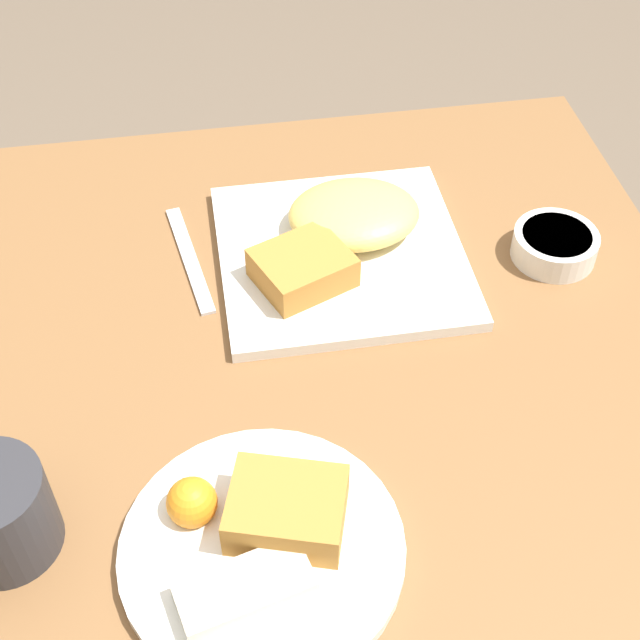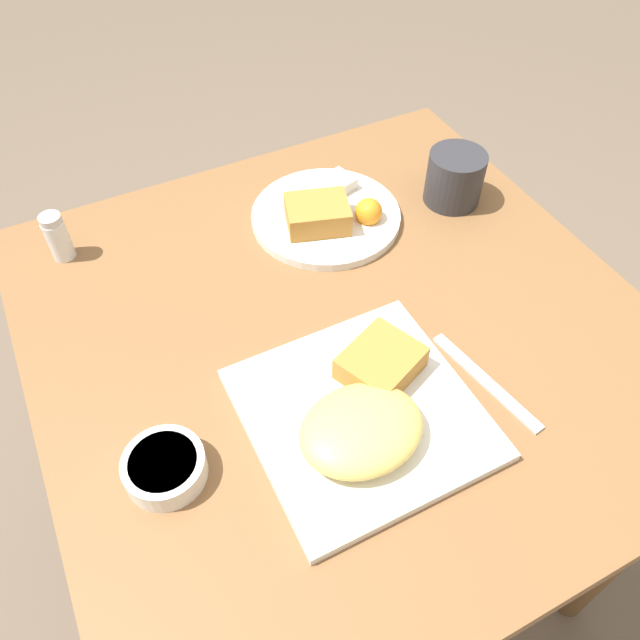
% 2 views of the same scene
% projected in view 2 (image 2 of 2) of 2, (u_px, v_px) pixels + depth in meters
% --- Properties ---
extents(ground_plane, '(8.00, 8.00, 0.00)m').
position_uv_depth(ground_plane, '(334.00, 527.00, 1.40)').
color(ground_plane, brown).
extents(dining_table, '(0.83, 0.85, 0.70)m').
position_uv_depth(dining_table, '(341.00, 364.00, 0.94)').
color(dining_table, brown).
rests_on(dining_table, ground_plane).
extents(plate_square_near, '(0.27, 0.27, 0.06)m').
position_uv_depth(plate_square_near, '(364.00, 412.00, 0.75)').
color(plate_square_near, white).
rests_on(plate_square_near, dining_table).
extents(plate_oval_far, '(0.24, 0.24, 0.05)m').
position_uv_depth(plate_oval_far, '(327.00, 213.00, 1.00)').
color(plate_oval_far, white).
rests_on(plate_oval_far, dining_table).
extents(sauce_ramekin, '(0.09, 0.09, 0.03)m').
position_uv_depth(sauce_ramekin, '(165.00, 467.00, 0.71)').
color(sauce_ramekin, white).
rests_on(sauce_ramekin, dining_table).
extents(salt_shaker, '(0.03, 0.03, 0.08)m').
position_uv_depth(salt_shaker, '(58.00, 239.00, 0.93)').
color(salt_shaker, white).
rests_on(salt_shaker, dining_table).
extents(butter_knife, '(0.05, 0.18, 0.00)m').
position_uv_depth(butter_knife, '(486.00, 381.00, 0.80)').
color(butter_knife, silver).
rests_on(butter_knife, dining_table).
extents(coffee_mug, '(0.09, 0.09, 0.09)m').
position_uv_depth(coffee_mug, '(455.00, 178.00, 1.01)').
color(coffee_mug, '#2D2D33').
rests_on(coffee_mug, dining_table).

